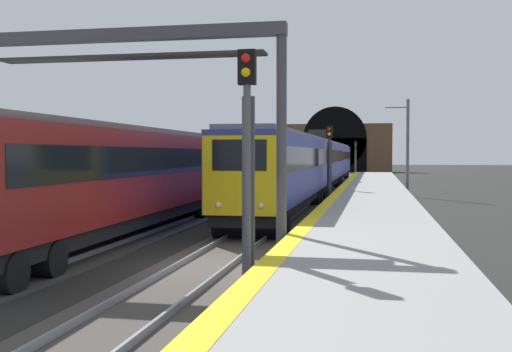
{
  "coord_description": "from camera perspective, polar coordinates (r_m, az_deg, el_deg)",
  "views": [
    {
      "loc": [
        -15.95,
        -4.5,
        3.13
      ],
      "look_at": [
        10.6,
        0.67,
        2.14
      ],
      "focal_mm": 42.9,
      "sensor_mm": 36.0,
      "label": 1
    }
  ],
  "objects": [
    {
      "name": "train_main_approaching",
      "position": [
        49.82,
        5.83,
        1.24
      ],
      "size": [
        59.25,
        2.79,
        5.07
      ],
      "rotation": [
        0.0,
        0.0,
        3.14
      ],
      "color": "navy",
      "rests_on": "ground_plane"
    },
    {
      "name": "platform_right_edge_strip",
      "position": [
        16.22,
        3.78,
        -5.51
      ],
      "size": [
        112.0,
        0.5,
        0.01
      ],
      "primitive_type": "cube",
      "color": "yellow",
      "rests_on": "platform_right"
    },
    {
      "name": "platform_right",
      "position": [
        16.17,
        10.34,
        -7.34
      ],
      "size": [
        112.0,
        4.19,
        0.98
      ],
      "primitive_type": "cube",
      "color": "gray",
      "rests_on": "ground_plane"
    },
    {
      "name": "overhead_signal_gantry",
      "position": [
        17.75,
        -11.74,
        8.35
      ],
      "size": [
        0.7,
        8.96,
        6.65
      ],
      "color": "#3F3F47",
      "rests_on": "ground_plane"
    },
    {
      "name": "railway_signal_near",
      "position": [
        13.18,
        -0.82,
        2.08
      ],
      "size": [
        0.39,
        0.38,
        5.36
      ],
      "rotation": [
        0.0,
        0.0,
        3.14
      ],
      "color": "#4C4C54",
      "rests_on": "ground_plane"
    },
    {
      "name": "railway_signal_far",
      "position": [
        88.55,
        9.27,
        1.99
      ],
      "size": [
        0.39,
        0.38,
        4.92
      ],
      "rotation": [
        0.0,
        0.0,
        3.14
      ],
      "color": "#4C4C54",
      "rests_on": "ground_plane"
    },
    {
      "name": "track_main_line",
      "position": [
        16.86,
        -4.72,
        -8.47
      ],
      "size": [
        160.0,
        2.95,
        0.21
      ],
      "color": "#423D38",
      "rests_on": "ground_plane"
    },
    {
      "name": "catenary_mast_near",
      "position": [
        45.5,
        13.93,
        2.66
      ],
      "size": [
        0.22,
        1.73,
        7.07
      ],
      "color": "#595B60",
      "rests_on": "ground_plane"
    },
    {
      "name": "track_adjacent_line",
      "position": [
        18.63,
        -18.64,
        -7.57
      ],
      "size": [
        160.0,
        3.15,
        0.21
      ],
      "color": "#383533",
      "rests_on": "ground_plane"
    },
    {
      "name": "train_adjacent_platform",
      "position": [
        42.54,
        -1.36,
        1.04
      ],
      "size": [
        61.42,
        3.09,
        4.09
      ],
      "rotation": [
        0.0,
        0.0,
        3.16
      ],
      "color": "maroon",
      "rests_on": "ground_plane"
    },
    {
      "name": "tunnel_portal",
      "position": [
        107.56,
        7.39,
        2.65
      ],
      "size": [
        2.39,
        19.47,
        11.26
      ],
      "color": "brown",
      "rests_on": "ground_plane"
    },
    {
      "name": "railway_signal_mid",
      "position": [
        37.19,
        6.85,
        1.63
      ],
      "size": [
        0.39,
        0.38,
        4.81
      ],
      "rotation": [
        0.0,
        0.0,
        3.14
      ],
      "color": "#38383D",
      "rests_on": "ground_plane"
    },
    {
      "name": "ground_plane",
      "position": [
        16.87,
        -4.72,
        -8.61
      ],
      "size": [
        320.0,
        320.0,
        0.0
      ],
      "primitive_type": "plane",
      "color": "black"
    }
  ]
}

